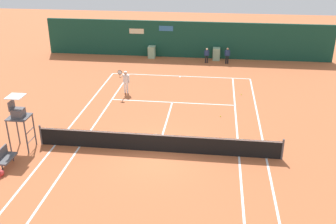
% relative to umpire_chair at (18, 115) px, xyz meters
% --- Properties ---
extents(ground_plane, '(80.00, 80.00, 0.01)m').
position_rel_umpire_chair_xyz_m(ground_plane, '(6.74, 1.08, -1.85)').
color(ground_plane, '#BC6038').
extents(tennis_net, '(12.10, 0.10, 1.07)m').
position_rel_umpire_chair_xyz_m(tennis_net, '(6.74, 0.51, -1.34)').
color(tennis_net, '#4C4C51').
rests_on(tennis_net, ground_plane).
extents(sponsor_back_wall, '(25.00, 1.02, 3.16)m').
position_rel_umpire_chair_xyz_m(sponsor_back_wall, '(6.73, 17.48, -0.31)').
color(sponsor_back_wall, '#144233').
rests_on(sponsor_back_wall, ground_plane).
extents(umpire_chair, '(1.00, 1.00, 2.83)m').
position_rel_umpire_chair_xyz_m(umpire_chair, '(0.00, 0.00, 0.00)').
color(umpire_chair, '#47474C').
rests_on(umpire_chair, ground_plane).
extents(player_bench, '(0.54, 1.14, 0.88)m').
position_rel_umpire_chair_xyz_m(player_bench, '(-0.02, -1.73, -1.34)').
color(player_bench, '#38383D').
rests_on(player_bench, ground_plane).
extents(player_on_baseline, '(0.67, 0.64, 1.78)m').
position_rel_umpire_chair_xyz_m(player_on_baseline, '(3.42, 8.15, -0.91)').
color(player_on_baseline, white).
rests_on(player_on_baseline, ground_plane).
extents(ball_kid_centre_post, '(0.45, 0.19, 1.36)m').
position_rel_umpire_chair_xyz_m(ball_kid_centre_post, '(10.33, 15.98, -1.07)').
color(ball_kid_centre_post, black).
rests_on(ball_kid_centre_post, ground_plane).
extents(ball_kid_right_post, '(0.43, 0.18, 1.28)m').
position_rel_umpire_chair_xyz_m(ball_kid_right_post, '(8.61, 15.98, -1.11)').
color(ball_kid_right_post, black).
rests_on(ball_kid_right_post, ground_plane).
extents(tennis_ball_mid_court, '(0.07, 0.07, 0.07)m').
position_rel_umpire_chair_xyz_m(tennis_ball_mid_court, '(11.22, 8.78, -1.82)').
color(tennis_ball_mid_court, '#CCE033').
rests_on(tennis_ball_mid_court, ground_plane).
extents(tennis_ball_by_sideline, '(0.07, 0.07, 0.07)m').
position_rel_umpire_chair_xyz_m(tennis_ball_by_sideline, '(9.83, 5.05, -1.82)').
color(tennis_ball_by_sideline, '#CCE033').
rests_on(tennis_ball_by_sideline, ground_plane).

